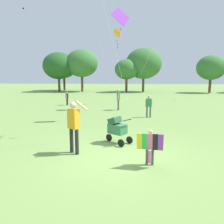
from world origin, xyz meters
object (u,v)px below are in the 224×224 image
object	(u,v)px
kite_orange_delta	(122,20)
person_adult_flyer	(74,123)
stroller	(117,128)
person_red_shirt	(118,98)
child_with_butterfly_kite	(150,144)
person_sitting_far	(149,105)
person_couple_left	(67,97)
kite_green_novelty	(117,34)

from	to	relation	value
kite_orange_delta	person_adult_flyer	bearing A→B (deg)	-103.22
stroller	person_red_shirt	xyz separation A→B (m)	(-0.37, 8.13, 0.30)
child_with_butterfly_kite	person_red_shirt	xyz separation A→B (m)	(-1.42, 10.18, 0.27)
person_sitting_far	kite_orange_delta	bearing A→B (deg)	-147.40
stroller	kite_orange_delta	size ratio (longest dim) A/B	0.17
person_sitting_far	person_adult_flyer	bearing A→B (deg)	-114.08
stroller	person_couple_left	distance (m)	11.60
person_sitting_far	kite_green_novelty	bearing A→B (deg)	124.36
person_adult_flyer	person_red_shirt	bearing A→B (deg)	84.11
person_red_shirt	person_couple_left	world-z (taller)	person_red_shirt
person_couple_left	person_adult_flyer	bearing A→B (deg)	-73.09
person_adult_flyer	person_sitting_far	distance (m)	7.25
person_adult_flyer	child_with_butterfly_kite	bearing A→B (deg)	-18.98
kite_green_novelty	person_couple_left	size ratio (longest dim) A/B	5.02
person_sitting_far	child_with_butterfly_kite	bearing A→B (deg)	-94.39
stroller	person_couple_left	world-z (taller)	person_couple_left
person_adult_flyer	stroller	size ratio (longest dim) A/B	1.71
person_sitting_far	person_red_shirt	bearing A→B (deg)	126.00
kite_green_novelty	person_couple_left	world-z (taller)	kite_green_novelty
child_with_butterfly_kite	person_red_shirt	world-z (taller)	person_red_shirt
stroller	kite_orange_delta	distance (m)	6.52
person_adult_flyer	kite_orange_delta	size ratio (longest dim) A/B	0.29
child_with_butterfly_kite	kite_orange_delta	world-z (taller)	kite_orange_delta
kite_green_novelty	person_sitting_far	bearing A→B (deg)	-55.64
stroller	person_red_shirt	world-z (taller)	person_red_shirt
stroller	person_sitting_far	size ratio (longest dim) A/B	0.78
child_with_butterfly_kite	person_sitting_far	world-z (taller)	person_sitting_far
person_red_shirt	kite_orange_delta	bearing A→B (deg)	-84.87
stroller	person_red_shirt	bearing A→B (deg)	92.57
stroller	person_red_shirt	size ratio (longest dim) A/B	0.68
person_sitting_far	person_couple_left	distance (m)	8.30
person_red_shirt	person_sitting_far	distance (m)	3.39
person_couple_left	person_sitting_far	bearing A→B (deg)	-38.13
kite_orange_delta	kite_green_novelty	bearing A→B (deg)	96.54
child_with_butterfly_kite	kite_orange_delta	bearing A→B (deg)	99.60
person_adult_flyer	kite_orange_delta	world-z (taller)	kite_orange_delta
person_adult_flyer	person_couple_left	size ratio (longest dim) A/B	1.54
child_with_butterfly_kite	stroller	world-z (taller)	child_with_butterfly_kite
kite_orange_delta	kite_green_novelty	distance (m)	4.20
person_sitting_far	person_couple_left	bearing A→B (deg)	141.87
kite_orange_delta	person_sitting_far	world-z (taller)	kite_orange_delta
person_adult_flyer	person_couple_left	xyz separation A→B (m)	(-3.57, 11.74, -0.35)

